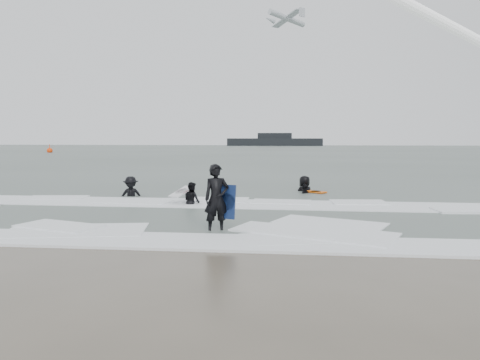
# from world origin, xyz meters

# --- Properties ---
(ground) EXTENTS (320.00, 320.00, 0.00)m
(ground) POSITION_xyz_m (0.00, 0.00, 0.00)
(ground) COLOR brown
(ground) RESTS_ON ground
(sea) EXTENTS (320.00, 320.00, 0.00)m
(sea) POSITION_xyz_m (0.00, 80.00, 0.06)
(sea) COLOR #47544C
(sea) RESTS_ON ground
(surfer_centre) EXTENTS (0.84, 0.72, 1.94)m
(surfer_centre) POSITION_xyz_m (-0.12, 0.77, 0.00)
(surfer_centre) COLOR black
(surfer_centre) RESTS_ON ground
(surfer_wading) EXTENTS (0.91, 0.90, 1.48)m
(surfer_wading) POSITION_xyz_m (-1.99, 5.77, 0.00)
(surfer_wading) COLOR black
(surfer_wading) RESTS_ON ground
(surfer_breaker) EXTENTS (1.30, 0.96, 1.79)m
(surfer_breaker) POSITION_xyz_m (-5.26, 7.90, 0.00)
(surfer_breaker) COLOR black
(surfer_breaker) RESTS_ON ground
(surfer_right_near) EXTENTS (0.87, 1.01, 1.63)m
(surfer_right_near) POSITION_xyz_m (2.44, 10.10, 0.00)
(surfer_right_near) COLOR black
(surfer_right_near) RESTS_ON ground
(surfer_right_far) EXTENTS (1.14, 1.05, 1.95)m
(surfer_right_far) POSITION_xyz_m (2.42, 11.06, 0.00)
(surfer_right_far) COLOR black
(surfer_right_far) RESTS_ON ground
(surf_foam) EXTENTS (30.03, 9.06, 0.09)m
(surf_foam) POSITION_xyz_m (0.00, 3.70, 0.04)
(surf_foam) COLOR white
(surf_foam) RESTS_ON ground
(bodyboards) EXTENTS (6.32, 9.96, 1.25)m
(bodyboards) POSITION_xyz_m (0.24, 5.68, 0.50)
(bodyboards) COLOR #0E1C43
(bodyboards) RESTS_ON ground
(buoy) EXTENTS (1.00, 1.00, 1.65)m
(buoy) POSITION_xyz_m (-42.43, 67.18, 0.42)
(buoy) COLOR #ED3A0A
(buoy) RESTS_ON ground
(vessel_horizon) EXTENTS (32.07, 5.73, 4.35)m
(vessel_horizon) POSITION_xyz_m (-6.24, 147.77, 1.61)
(vessel_horizon) COLOR black
(vessel_horizon) RESTS_ON ground
(airshow_jet) EXTENTS (33.36, 31.08, 7.33)m
(airshow_jet) POSITION_xyz_m (14.07, 49.70, 18.52)
(airshow_jet) COLOR silver
(airshow_jet) RESTS_ON ground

